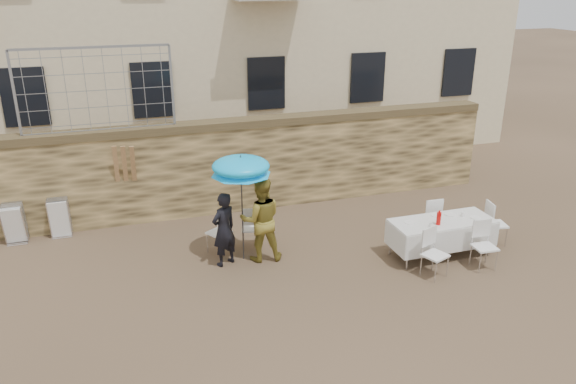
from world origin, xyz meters
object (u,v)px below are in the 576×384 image
object	(u,v)px
couple_chair_right	(252,227)
table_chair_front_right	(485,246)
soda_bottle	(439,218)
chair_stack_left	(15,220)
table_chair_back	(429,217)
woman_dress	(261,220)
umbrella	(241,169)
table_chair_front_left	(435,254)
table_chair_side	(496,223)
chair_stack_right	(60,215)
man_suit	(224,229)
couple_chair_left	(219,231)
banquet_table	(442,222)

from	to	relation	value
couple_chair_right	table_chair_front_right	distance (m)	4.67
soda_bottle	chair_stack_left	xyz separation A→B (m)	(-8.16, 3.60, -0.45)
table_chair_back	woman_dress	bearing A→B (deg)	0.22
umbrella	soda_bottle	world-z (taller)	umbrella
woman_dress	table_chair_front_left	bearing A→B (deg)	157.33
table_chair_side	chair_stack_right	bearing A→B (deg)	80.33
man_suit	table_chair_front_left	bearing A→B (deg)	126.68
umbrella	table_chair_front_right	bearing A→B (deg)	-22.43
couple_chair_left	chair_stack_right	distance (m)	3.71
chair_stack_right	table_chair_front_right	bearing A→B (deg)	-27.82
man_suit	table_chair_side	size ratio (longest dim) A/B	1.58
couple_chair_right	table_chair_front_right	world-z (taller)	same
couple_chair_right	banquet_table	xyz separation A→B (m)	(3.59, -1.51, 0.25)
couple_chair_left	chair_stack_left	xyz separation A→B (m)	(-4.07, 1.94, -0.02)
table_chair_front_right	soda_bottle	bearing A→B (deg)	142.84
couple_chair_right	table_chair_back	xyz separation A→B (m)	(3.79, -0.71, 0.00)
woman_dress	soda_bottle	world-z (taller)	woman_dress
chair_stack_right	man_suit	bearing A→B (deg)	-38.13
table_chair_back	chair_stack_right	distance (m)	8.10
table_chair_back	couple_chair_left	bearing A→B (deg)	-6.31
umbrella	chair_stack_left	bearing A→B (deg)	151.89
banquet_table	table_chair_side	world-z (taller)	table_chair_side
umbrella	table_chair_front_right	distance (m)	4.96
table_chair_front_left	table_chair_back	xyz separation A→B (m)	(0.80, 1.55, 0.00)
woman_dress	table_chair_front_left	distance (m)	3.42
banquet_table	chair_stack_left	size ratio (longest dim) A/B	2.28
man_suit	table_chair_back	xyz separation A→B (m)	(4.49, -0.16, -0.28)
man_suit	table_chair_back	world-z (taller)	man_suit
couple_chair_right	soda_bottle	xyz separation A→B (m)	(3.39, -1.66, 0.43)
woman_dress	table_chair_side	bearing A→B (deg)	177.65
man_suit	table_chair_side	xyz separation A→B (m)	(5.69, -0.86, -0.28)
woman_dress	couple_chair_right	size ratio (longest dim) A/B	1.81
table_chair_front_right	chair_stack_left	size ratio (longest dim) A/B	1.04
man_suit	chair_stack_right	size ratio (longest dim) A/B	1.65
table_chair_front_left	couple_chair_right	bearing A→B (deg)	122.06
woman_dress	table_chair_front_right	size ratio (longest dim) A/B	1.81
table_chair_back	couple_chair_right	bearing A→B (deg)	-7.94
man_suit	umbrella	bearing A→B (deg)	165.60
banquet_table	soda_bottle	bearing A→B (deg)	-143.13
woman_dress	couple_chair_left	bearing A→B (deg)	-28.71
chair_stack_left	umbrella	bearing A→B (deg)	-28.11
table_chair_back	man_suit	bearing A→B (deg)	0.63
chair_stack_left	chair_stack_right	world-z (taller)	same
man_suit	couple_chair_right	distance (m)	0.93
table_chair_front_right	table_chair_back	world-z (taller)	same
woman_dress	table_chair_side	world-z (taller)	woman_dress
umbrella	couple_chair_right	world-z (taller)	umbrella
woman_dress	banquet_table	size ratio (longest dim) A/B	0.83
woman_dress	couple_chair_right	xyz separation A→B (m)	(-0.05, 0.55, -0.39)
banquet_table	table_chair_front_right	size ratio (longest dim) A/B	2.19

